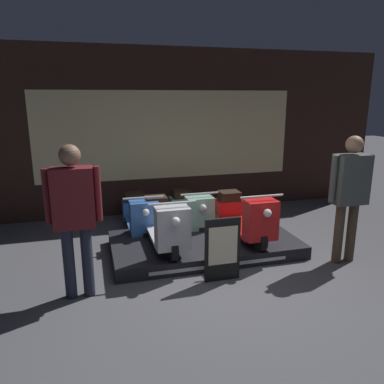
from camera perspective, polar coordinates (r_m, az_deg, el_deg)
name	(u,v)px	position (r m, az deg, el deg)	size (l,w,h in m)	color
ground_plane	(230,292)	(4.68, 5.83, -14.99)	(30.00, 30.00, 0.00)	#4C4C51
shop_wall_back	(168,132)	(7.45, -3.67, 9.05)	(9.19, 0.09, 3.20)	#331E19
display_platform	(204,245)	(5.76, 1.87, -8.01)	(2.77, 1.48, 0.19)	black
scooter_display_left	(164,223)	(5.46, -4.34, -4.71)	(0.63, 1.63, 0.80)	black
scooter_display_right	(243,216)	(5.81, 7.83, -3.60)	(0.63, 1.63, 0.80)	black
scooter_backrow_0	(139,215)	(6.48, -8.03, -3.47)	(0.63, 1.63, 0.80)	black
scooter_backrow_1	(190,211)	(6.65, -0.32, -2.87)	(0.63, 1.63, 0.80)	black
person_left_browsing	(74,209)	(4.36, -17.55, -2.44)	(0.61, 0.25, 1.79)	#232838
person_right_browsing	(350,188)	(5.53, 22.91, 0.55)	(0.63, 0.26, 1.79)	#473828
price_sign_board	(222,249)	(4.77, 4.67, -8.71)	(0.46, 0.04, 0.83)	black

